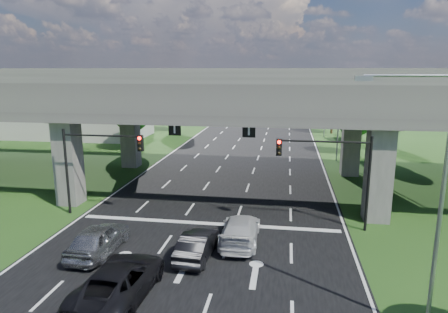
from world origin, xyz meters
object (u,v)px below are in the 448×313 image
(streetlight_near, at_px, (431,186))
(streetlight_beyond, at_px, (323,98))
(signal_left, at_px, (95,156))
(streetlight_far, at_px, (336,108))
(car_dark, at_px, (197,245))
(car_trailing, at_px, (120,280))
(signal_right, at_px, (333,165))
(car_silver, at_px, (99,239))
(car_white, at_px, (240,230))

(streetlight_near, bearing_deg, streetlight_beyond, 90.00)
(signal_left, distance_m, streetlight_far, 26.95)
(streetlight_near, bearing_deg, streetlight_far, 90.00)
(streetlight_beyond, xyz_separation_m, car_dark, (-9.69, -41.30, -5.11))
(signal_left, height_order, car_trailing, signal_left)
(signal_right, height_order, signal_left, same)
(streetlight_near, height_order, car_silver, streetlight_near)
(signal_left, bearing_deg, streetlight_beyond, 63.57)
(streetlight_near, relative_size, streetlight_beyond, 1.00)
(car_dark, bearing_deg, car_silver, 6.68)
(car_dark, bearing_deg, signal_left, -29.59)
(car_silver, height_order, car_white, car_silver)
(streetlight_far, xyz_separation_m, streetlight_beyond, (0.00, 16.00, 0.00))
(signal_left, relative_size, car_dark, 1.39)
(car_dark, bearing_deg, car_trailing, 62.47)
(streetlight_beyond, distance_m, car_silver, 44.61)
(streetlight_near, distance_m, car_dark, 11.92)
(car_white, bearing_deg, streetlight_far, -109.06)
(streetlight_beyond, relative_size, car_silver, 2.07)
(signal_right, bearing_deg, streetlight_near, -77.12)
(signal_right, xyz_separation_m, car_trailing, (-9.95, -9.55, -3.35))
(streetlight_beyond, distance_m, car_dark, 42.73)
(streetlight_beyond, bearing_deg, car_dark, -103.20)
(streetlight_far, bearing_deg, car_silver, -120.54)
(car_white, bearing_deg, signal_left, -16.94)
(streetlight_beyond, bearing_deg, streetlight_near, -90.00)
(streetlight_far, bearing_deg, streetlight_beyond, 90.00)
(streetlight_near, distance_m, car_white, 11.51)
(streetlight_far, xyz_separation_m, car_white, (-7.65, -23.05, -5.06))
(car_trailing, bearing_deg, car_dark, -118.53)
(signal_left, height_order, car_silver, signal_left)
(streetlight_far, height_order, car_white, streetlight_far)
(streetlight_far, bearing_deg, car_dark, -110.96)
(streetlight_near, bearing_deg, car_dark, 154.13)
(signal_right, relative_size, streetlight_beyond, 0.60)
(streetlight_beyond, xyz_separation_m, car_trailing, (-12.22, -45.60, -5.01))
(signal_right, height_order, car_dark, signal_right)
(streetlight_far, height_order, car_trailing, streetlight_far)
(streetlight_far, height_order, car_dark, streetlight_far)
(signal_right, relative_size, car_white, 1.15)
(signal_right, bearing_deg, streetlight_beyond, 86.39)
(streetlight_near, xyz_separation_m, car_dark, (-9.69, 4.70, -5.11))
(car_white, bearing_deg, streetlight_beyond, -101.78)
(streetlight_far, height_order, streetlight_beyond, same)
(signal_right, height_order, car_silver, signal_right)
(car_white, relative_size, car_trailing, 0.90)
(signal_right, distance_m, car_dark, 9.72)
(streetlight_near, height_order, car_trailing, streetlight_near)
(car_dark, relative_size, car_trailing, 0.75)
(signal_left, height_order, streetlight_beyond, streetlight_beyond)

